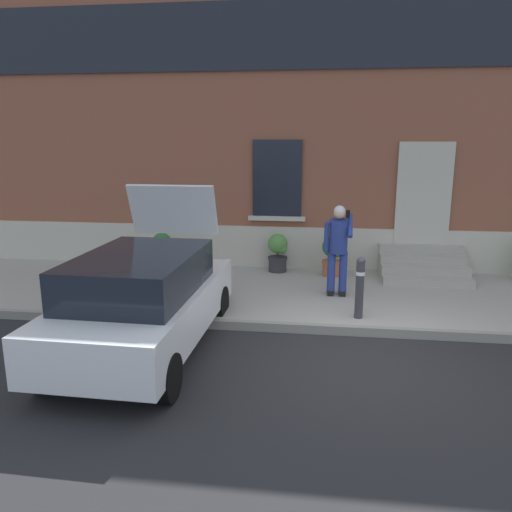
{
  "coord_description": "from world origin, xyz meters",
  "views": [
    {
      "loc": [
        -0.52,
        -6.79,
        3.09
      ],
      "look_at": [
        -1.63,
        1.6,
        1.1
      ],
      "focal_mm": 35.39,
      "sensor_mm": 36.0,
      "label": 1
    }
  ],
  "objects_px": {
    "hatchback_car_white": "(144,299)",
    "planter_cream": "(162,250)",
    "person_on_phone": "(338,245)",
    "planter_charcoal": "(278,252)",
    "bollard_near_person": "(360,285)",
    "planter_terracotta": "(332,255)",
    "bollard_far_left": "(111,276)"
  },
  "relations": [
    {
      "from": "bollard_near_person",
      "to": "planter_terracotta",
      "type": "xyz_separation_m",
      "value": [
        -0.4,
        2.63,
        -0.11
      ]
    },
    {
      "from": "planter_terracotta",
      "to": "planter_charcoal",
      "type": "bearing_deg",
      "value": 170.87
    },
    {
      "from": "bollard_near_person",
      "to": "bollard_far_left",
      "type": "xyz_separation_m",
      "value": [
        -4.3,
        0.0,
        0.0
      ]
    },
    {
      "from": "planter_charcoal",
      "to": "person_on_phone",
      "type": "bearing_deg",
      "value": -53.02
    },
    {
      "from": "planter_charcoal",
      "to": "bollard_near_person",
      "type": "bearing_deg",
      "value": -60.43
    },
    {
      "from": "planter_terracotta",
      "to": "bollard_far_left",
      "type": "bearing_deg",
      "value": -145.99
    },
    {
      "from": "bollard_near_person",
      "to": "person_on_phone",
      "type": "relative_size",
      "value": 0.6
    },
    {
      "from": "bollard_near_person",
      "to": "planter_charcoal",
      "type": "bearing_deg",
      "value": 119.57
    },
    {
      "from": "person_on_phone",
      "to": "planter_terracotta",
      "type": "distance_m",
      "value": 1.58
    },
    {
      "from": "person_on_phone",
      "to": "planter_cream",
      "type": "height_order",
      "value": "person_on_phone"
    },
    {
      "from": "hatchback_car_white",
      "to": "planter_charcoal",
      "type": "xyz_separation_m",
      "value": [
        1.58,
        4.23,
        -0.19
      ]
    },
    {
      "from": "planter_charcoal",
      "to": "planter_cream",
      "type": "bearing_deg",
      "value": -175.18
    },
    {
      "from": "person_on_phone",
      "to": "planter_terracotta",
      "type": "relative_size",
      "value": 2.03
    },
    {
      "from": "hatchback_car_white",
      "to": "planter_terracotta",
      "type": "xyz_separation_m",
      "value": [
        2.78,
        4.04,
        -0.19
      ]
    },
    {
      "from": "bollard_far_left",
      "to": "bollard_near_person",
      "type": "bearing_deg",
      "value": 0.0
    },
    {
      "from": "person_on_phone",
      "to": "planter_charcoal",
      "type": "xyz_separation_m",
      "value": [
        -1.26,
        1.68,
        -0.54
      ]
    },
    {
      "from": "bollard_near_person",
      "to": "planter_terracotta",
      "type": "bearing_deg",
      "value": 98.68
    },
    {
      "from": "bollard_near_person",
      "to": "bollard_far_left",
      "type": "bearing_deg",
      "value": 180.0
    },
    {
      "from": "bollard_far_left",
      "to": "person_on_phone",
      "type": "relative_size",
      "value": 0.6
    },
    {
      "from": "hatchback_car_white",
      "to": "planter_charcoal",
      "type": "height_order",
      "value": "hatchback_car_white"
    },
    {
      "from": "hatchback_car_white",
      "to": "planter_charcoal",
      "type": "bearing_deg",
      "value": 69.49
    },
    {
      "from": "hatchback_car_white",
      "to": "planter_terracotta",
      "type": "height_order",
      "value": "hatchback_car_white"
    },
    {
      "from": "hatchback_car_white",
      "to": "planter_cream",
      "type": "xyz_separation_m",
      "value": [
        -1.02,
        4.01,
        -0.19
      ]
    },
    {
      "from": "hatchback_car_white",
      "to": "planter_cream",
      "type": "relative_size",
      "value": 4.77
    },
    {
      "from": "planter_cream",
      "to": "planter_charcoal",
      "type": "distance_m",
      "value": 2.61
    },
    {
      "from": "hatchback_car_white",
      "to": "bollard_near_person",
      "type": "height_order",
      "value": "hatchback_car_white"
    },
    {
      "from": "hatchback_car_white",
      "to": "bollard_far_left",
      "type": "relative_size",
      "value": 3.93
    },
    {
      "from": "bollard_far_left",
      "to": "hatchback_car_white",
      "type": "bearing_deg",
      "value": -51.53
    },
    {
      "from": "bollard_near_person",
      "to": "person_on_phone",
      "type": "distance_m",
      "value": 1.27
    },
    {
      "from": "hatchback_car_white",
      "to": "planter_charcoal",
      "type": "relative_size",
      "value": 4.77
    },
    {
      "from": "bollard_far_left",
      "to": "person_on_phone",
      "type": "distance_m",
      "value": 4.15
    },
    {
      "from": "bollard_near_person",
      "to": "planter_terracotta",
      "type": "distance_m",
      "value": 2.67
    }
  ]
}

